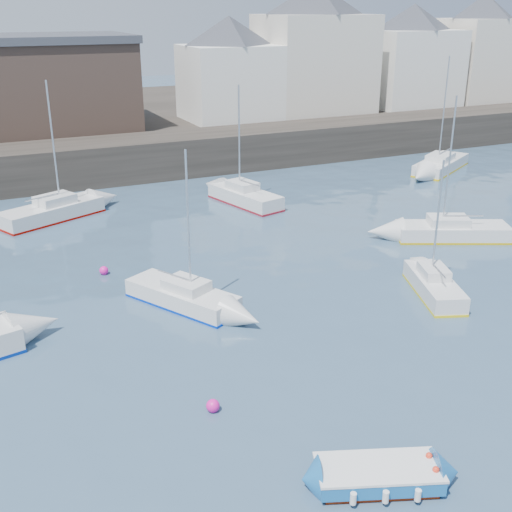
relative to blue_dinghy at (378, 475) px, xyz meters
name	(u,v)px	position (x,y,z in m)	size (l,w,h in m)	color
water	(411,422)	(2.72, 2.00, -0.37)	(220.00, 220.00, 0.00)	#2D4760
quay_wall	(132,158)	(2.72, 37.00, 1.13)	(90.00, 5.00, 3.00)	#28231E
land_strip	(87,123)	(2.72, 55.00, 1.03)	(90.00, 32.00, 2.80)	#28231E
bldg_east_a	(315,48)	(22.72, 44.00, 8.44)	(13.36, 13.36, 11.80)	beige
bldg_east_b	(411,55)	(33.72, 43.50, 7.50)	(11.88, 11.88, 9.95)	white
bldg_east_c	(480,48)	(42.72, 43.50, 8.00)	(11.14, 11.14, 10.95)	beige
bldg_east_d	(229,68)	(13.72, 43.50, 6.99)	(11.14, 11.14, 8.95)	white
warehouse	(30,83)	(-3.28, 45.00, 6.25)	(16.40, 10.40, 7.60)	#3D2D26
blue_dinghy	(378,475)	(0.00, 0.00, 0.00)	(3.78, 2.63, 0.66)	maroon
sailboat_b	(183,295)	(-1.18, 13.37, 0.10)	(4.20, 5.71, 7.13)	silver
sailboat_c	(434,285)	(9.75, 9.54, 0.11)	(3.07, 4.99, 6.26)	silver
sailboat_d	(452,231)	(15.69, 15.21, 0.12)	(6.61, 4.52, 8.10)	silver
sailboat_f	(245,196)	(7.71, 26.62, 0.18)	(3.35, 6.30, 7.82)	silver
sailboat_g	(441,164)	(26.06, 28.61, 0.14)	(7.27, 5.58, 9.00)	silver
sailboat_h	(52,211)	(-4.62, 28.57, 0.18)	(6.86, 4.66, 8.47)	silver
buoy_near	(213,411)	(-2.90, 5.24, -0.37)	(0.45, 0.45, 0.45)	#F9179D
buoy_mid	(430,267)	(11.82, 12.33, -0.37)	(0.38, 0.38, 0.38)	#F9179D
buoy_far	(104,274)	(-3.64, 18.40, -0.37)	(0.44, 0.44, 0.44)	#F9179D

